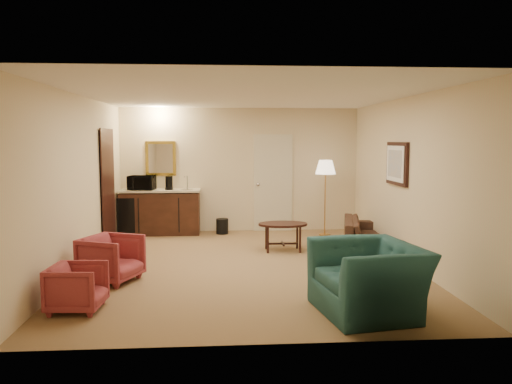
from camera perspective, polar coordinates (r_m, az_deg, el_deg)
ground at (r=7.80m, az=-0.98°, el=-8.39°), size 6.00×6.00×0.00m
room_walls at (r=8.32m, az=-1.95°, el=4.47°), size 5.02×6.01×2.61m
wetbar_cabinet at (r=10.45m, az=-10.87°, el=-2.24°), size 1.64×0.58×0.92m
sofa at (r=9.09m, az=12.35°, el=-4.14°), size 0.96×1.91×0.72m
teal_armchair at (r=5.77m, az=12.74°, el=-8.35°), size 0.97×1.31×1.05m
rose_chair_near at (r=7.13m, az=-16.20°, el=-7.09°), size 0.86×0.88×0.71m
rose_chair_far at (r=6.10m, az=-19.75°, el=-9.99°), size 0.58×0.61×0.59m
coffee_table at (r=8.76m, az=3.09°, el=-5.15°), size 0.86×0.58×0.49m
floor_lamp at (r=10.18m, az=7.91°, el=-0.65°), size 0.49×0.49×1.54m
waste_bin at (r=10.35m, az=-3.88°, el=-3.93°), size 0.29×0.29×0.31m
microwave at (r=10.40m, az=-12.94°, el=1.20°), size 0.56×0.36×0.35m
coffee_maker at (r=10.32m, az=-9.91°, el=1.03°), size 0.16×0.16×0.28m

